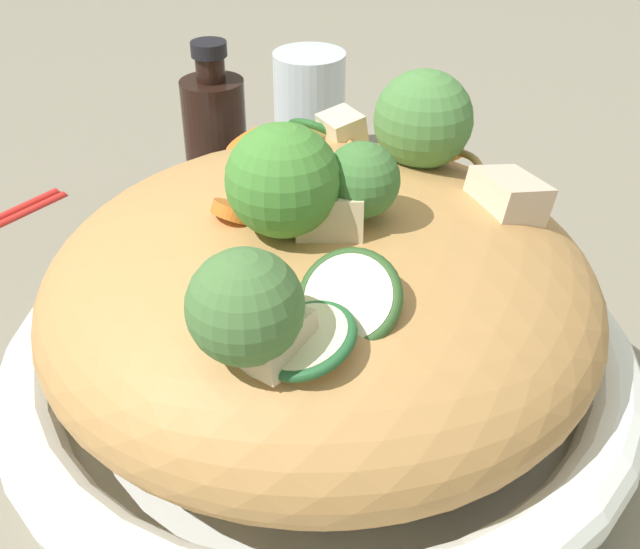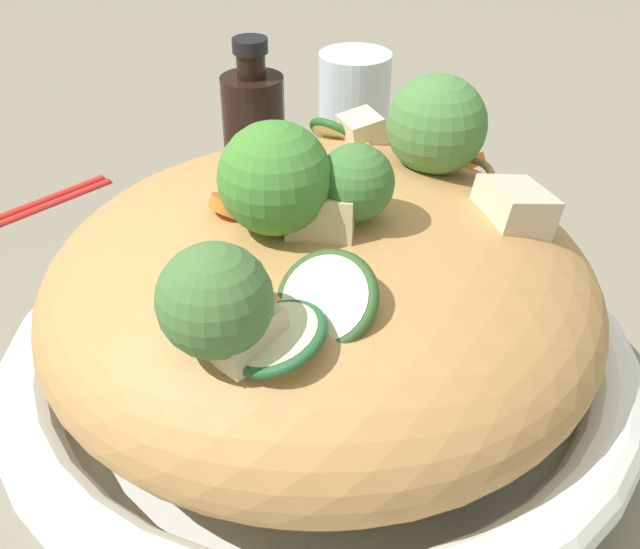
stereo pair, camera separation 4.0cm
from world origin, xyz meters
TOP-DOWN VIEW (x-y plane):
  - ground_plane at (0.00, 0.00)m, footprint 3.00×3.00m
  - serving_bowl at (0.00, 0.00)m, footprint 0.34×0.34m
  - noodle_heap at (0.00, 0.00)m, footprint 0.28×0.28m
  - broccoli_florets at (0.00, -0.02)m, footprint 0.20×0.17m
  - carrot_coins at (0.02, 0.06)m, footprint 0.17×0.14m
  - zucchini_slices at (-0.01, -0.03)m, footprint 0.13×0.23m
  - chicken_chunks at (0.03, -0.02)m, footprint 0.18×0.19m
  - soy_sauce_bottle at (0.02, 0.25)m, footprint 0.05×0.05m
  - drinking_glass at (0.12, 0.30)m, footprint 0.06×0.06m

SIDE VIEW (x-z plane):
  - ground_plane at x=0.00m, z-range 0.00..0.00m
  - serving_bowl at x=0.00m, z-range 0.00..0.06m
  - drinking_glass at x=0.12m, z-range 0.00..0.10m
  - soy_sauce_bottle at x=0.02m, z-range -0.01..0.12m
  - noodle_heap at x=0.00m, z-range 0.02..0.14m
  - carrot_coins at x=0.02m, z-range 0.10..0.14m
  - zucchini_slices at x=-0.01m, z-range 0.10..0.15m
  - chicken_chunks at x=0.03m, z-range 0.11..0.15m
  - broccoli_florets at x=0.00m, z-range 0.11..0.19m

